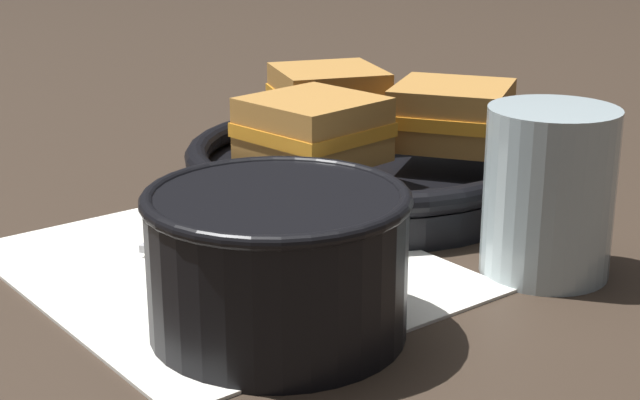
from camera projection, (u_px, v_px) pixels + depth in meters
The scene contains 9 objects.
ground_plane at pixel (231, 276), 0.61m from camera, with size 4.00×4.00×0.00m, color #382B21.
napkin at pixel (225, 266), 0.62m from camera, with size 0.32×0.28×0.00m.
soup_bowl at pixel (277, 254), 0.52m from camera, with size 0.14×0.14×0.08m.
spoon at pixel (281, 269), 0.60m from camera, with size 0.14×0.07×0.01m.
skillet at pixel (364, 168), 0.76m from camera, with size 0.28×0.28×0.04m.
sandwich_near_left at pixel (452, 115), 0.74m from camera, with size 0.11×0.11×0.05m.
sandwich_near_right at pixel (328, 96), 0.80m from camera, with size 0.12×0.12×0.05m.
sandwich_far_left at pixel (313, 130), 0.70m from camera, with size 0.09×0.09×0.05m.
drinking_glass at pixel (549, 192), 0.60m from camera, with size 0.08×0.08×0.10m.
Camera 1 is at (0.41, -0.39, 0.23)m, focal length 55.00 mm.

